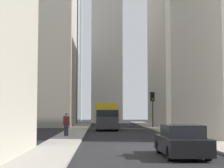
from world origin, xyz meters
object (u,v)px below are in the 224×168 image
Objects in this scene: traffic_light_midblock at (153,101)px; pedestrian at (66,123)px; sedan_black at (182,142)px; delivery_truck at (107,116)px.

traffic_light_midblock is 18.14m from pedestrian.
sedan_black is 28.09m from traffic_light_midblock.
delivery_truck is 7.29m from traffic_light_midblock.
traffic_light_midblock reaches higher than delivery_truck.
delivery_truck is 11.80m from pedestrian.
pedestrian is at bearing 163.56° from delivery_truck.
pedestrian is (12.20, 6.14, 0.43)m from sedan_black.
delivery_truck is 1.55× the size of traffic_light_midblock.
delivery_truck is 23.69m from sedan_black.
pedestrian is (-11.31, 3.34, -0.37)m from delivery_truck.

